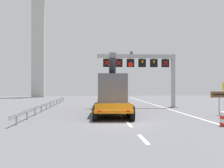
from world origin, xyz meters
name	(u,v)px	position (x,y,z in m)	size (l,w,h in m)	color
ground	(124,123)	(0.00, 0.00, 0.00)	(112.00, 112.00, 0.00)	#5B5B60
lane_markings	(109,103)	(0.29, 23.20, 0.01)	(0.20, 61.00, 0.01)	silver
edge_line_right	(168,109)	(6.20, 12.00, 0.01)	(0.20, 63.00, 0.01)	silver
overhead_lane_gantry	(146,65)	(4.13, 14.00, 5.00)	(9.44, 0.90, 6.57)	#9EA0A5
heavy_haul_truck_orange	(112,92)	(-0.26, 8.54, 1.99)	(3.60, 14.16, 5.30)	orange
tourist_info_sign_brown	(219,97)	(8.80, 4.68, 1.58)	(1.56, 0.15, 2.06)	#9EA0A5
guardrail_left	(50,103)	(-7.08, 14.54, 0.56)	(0.13, 33.07, 0.76)	#999EA3
bridge_pylon_distant	(38,6)	(-14.50, 47.49, 20.96)	(9.00, 2.00, 41.13)	#B7B7B2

